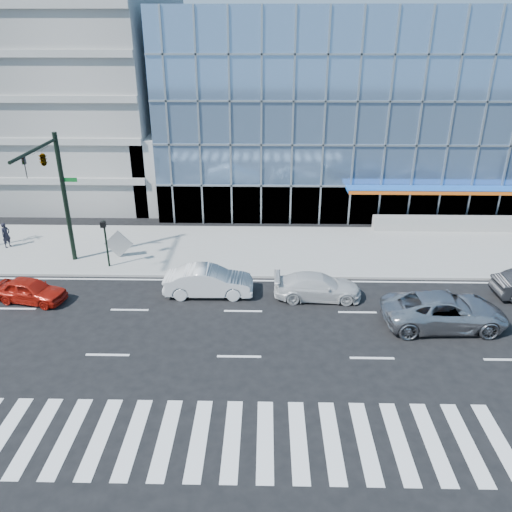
# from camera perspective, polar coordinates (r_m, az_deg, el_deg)

# --- Properties ---
(ground) EXTENTS (160.00, 160.00, 0.00)m
(ground) POSITION_cam_1_polar(r_m,az_deg,el_deg) (26.38, -1.50, -6.32)
(ground) COLOR black
(ground) RESTS_ON ground
(sidewalk) EXTENTS (120.00, 8.00, 0.15)m
(sidewalk) POSITION_cam_1_polar(r_m,az_deg,el_deg) (33.47, -0.89, 0.82)
(sidewalk) COLOR gray
(sidewalk) RESTS_ON ground
(theatre_building) EXTENTS (42.00, 26.00, 15.00)m
(theatre_building) POSITION_cam_1_polar(r_m,az_deg,el_deg) (50.66, 16.58, 16.72)
(theatre_building) COLOR #6B8BB3
(theatre_building) RESTS_ON ground
(parking_garage) EXTENTS (24.00, 24.00, 20.00)m
(parking_garage) POSITION_cam_1_polar(r_m,az_deg,el_deg) (53.15, -23.61, 18.82)
(parking_garage) COLOR gray
(parking_garage) RESTS_ON ground
(ramp_block) EXTENTS (6.00, 8.00, 6.00)m
(ramp_block) POSITION_cam_1_polar(r_m,az_deg,el_deg) (42.57, -8.66, 9.92)
(ramp_block) COLOR gray
(ramp_block) RESTS_ON ground
(traffic_signal) EXTENTS (1.14, 5.74, 8.00)m
(traffic_signal) POSITION_cam_1_polar(r_m,az_deg,el_deg) (30.68, -22.47, 8.80)
(traffic_signal) COLOR black
(traffic_signal) RESTS_ON sidewalk
(ped_signal_post) EXTENTS (0.30, 0.33, 3.00)m
(ped_signal_post) POSITION_cam_1_polar(r_m,az_deg,el_deg) (31.35, -16.85, 2.13)
(ped_signal_post) COLOR black
(ped_signal_post) RESTS_ON sidewalk
(silver_suv) EXTENTS (6.14, 3.00, 1.68)m
(silver_suv) POSITION_cam_1_polar(r_m,az_deg,el_deg) (26.45, 20.73, -5.87)
(silver_suv) COLOR #A7A7AC
(silver_suv) RESTS_ON ground
(white_suv) EXTENTS (4.79, 2.02, 1.38)m
(white_suv) POSITION_cam_1_polar(r_m,az_deg,el_deg) (27.51, 7.05, -3.48)
(white_suv) COLOR silver
(white_suv) RESTS_ON ground
(white_sedan) EXTENTS (4.92, 1.77, 1.61)m
(white_sedan) POSITION_cam_1_polar(r_m,az_deg,el_deg) (27.71, -5.44, -2.91)
(white_sedan) COLOR silver
(white_sedan) RESTS_ON ground
(red_sedan) EXTENTS (4.12, 2.33, 1.32)m
(red_sedan) POSITION_cam_1_polar(r_m,az_deg,el_deg) (29.61, -24.39, -3.59)
(red_sedan) COLOR #A8170C
(red_sedan) RESTS_ON ground
(pedestrian) EXTENTS (0.63, 0.74, 1.71)m
(pedestrian) POSITION_cam_1_polar(r_m,az_deg,el_deg) (37.22, -26.67, 2.16)
(pedestrian) COLOR black
(pedestrian) RESTS_ON sidewalk
(tilted_panel) EXTENTS (1.84, 0.18, 1.84)m
(tilted_panel) POSITION_cam_1_polar(r_m,az_deg,el_deg) (32.90, -15.44, 1.35)
(tilted_panel) COLOR gray
(tilted_panel) RESTS_ON sidewalk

